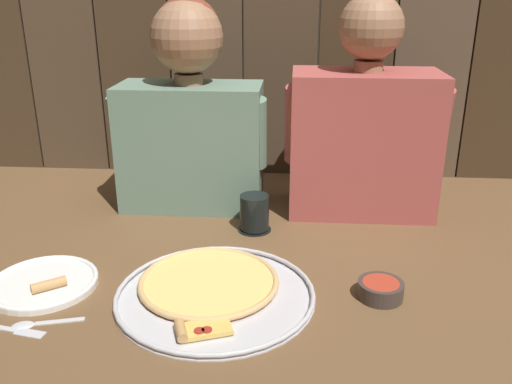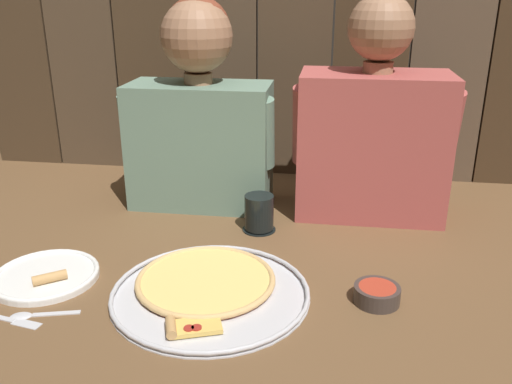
{
  "view_description": "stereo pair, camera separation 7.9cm",
  "coord_description": "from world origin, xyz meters",
  "px_view_note": "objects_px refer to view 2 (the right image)",
  "views": [
    {
      "loc": [
        0.05,
        -1.05,
        0.63
      ],
      "look_at": [
        -0.03,
        0.1,
        0.18
      ],
      "focal_mm": 37.99,
      "sensor_mm": 36.0,
      "label": 1
    },
    {
      "loc": [
        0.13,
        -1.04,
        0.63
      ],
      "look_at": [
        -0.03,
        0.1,
        0.18
      ],
      "focal_mm": 37.99,
      "sensor_mm": 36.0,
      "label": 2
    }
  ],
  "objects_px": {
    "diner_right": "(374,122)",
    "pizza_tray": "(208,287)",
    "dinner_plate": "(46,275)",
    "diner_left": "(199,112)",
    "dipping_bowl": "(377,293)",
    "drinking_glass": "(259,213)"
  },
  "relations": [
    {
      "from": "pizza_tray",
      "to": "diner_left",
      "type": "distance_m",
      "value": 0.58
    },
    {
      "from": "diner_right",
      "to": "diner_left",
      "type": "bearing_deg",
      "value": 179.88
    },
    {
      "from": "diner_left",
      "to": "dipping_bowl",
      "type": "bearing_deg",
      "value": -45.09
    },
    {
      "from": "dinner_plate",
      "to": "diner_right",
      "type": "relative_size",
      "value": 0.38
    },
    {
      "from": "pizza_tray",
      "to": "dinner_plate",
      "type": "height_order",
      "value": "dinner_plate"
    },
    {
      "from": "pizza_tray",
      "to": "drinking_glass",
      "type": "height_order",
      "value": "drinking_glass"
    },
    {
      "from": "dinner_plate",
      "to": "pizza_tray",
      "type": "bearing_deg",
      "value": 0.01
    },
    {
      "from": "drinking_glass",
      "to": "diner_left",
      "type": "relative_size",
      "value": 0.17
    },
    {
      "from": "dipping_bowl",
      "to": "dinner_plate",
      "type": "bearing_deg",
      "value": -179.25
    },
    {
      "from": "dinner_plate",
      "to": "dipping_bowl",
      "type": "bearing_deg",
      "value": 0.75
    },
    {
      "from": "diner_right",
      "to": "pizza_tray",
      "type": "bearing_deg",
      "value": -125.94
    },
    {
      "from": "pizza_tray",
      "to": "diner_left",
      "type": "height_order",
      "value": "diner_left"
    },
    {
      "from": "drinking_glass",
      "to": "dipping_bowl",
      "type": "bearing_deg",
      "value": -47.4
    },
    {
      "from": "pizza_tray",
      "to": "diner_left",
      "type": "bearing_deg",
      "value": 104.64
    },
    {
      "from": "pizza_tray",
      "to": "dipping_bowl",
      "type": "relative_size",
      "value": 4.39
    },
    {
      "from": "pizza_tray",
      "to": "dinner_plate",
      "type": "bearing_deg",
      "value": -179.99
    },
    {
      "from": "dinner_plate",
      "to": "diner_left",
      "type": "bearing_deg",
      "value": 64.01
    },
    {
      "from": "pizza_tray",
      "to": "diner_right",
      "type": "height_order",
      "value": "diner_right"
    },
    {
      "from": "pizza_tray",
      "to": "drinking_glass",
      "type": "xyz_separation_m",
      "value": [
        0.07,
        0.33,
        0.04
      ]
    },
    {
      "from": "diner_right",
      "to": "dipping_bowl",
      "type": "bearing_deg",
      "value": -90.39
    },
    {
      "from": "dinner_plate",
      "to": "diner_left",
      "type": "xyz_separation_m",
      "value": [
        0.24,
        0.5,
        0.27
      ]
    },
    {
      "from": "dinner_plate",
      "to": "drinking_glass",
      "type": "bearing_deg",
      "value": 36.57
    }
  ]
}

